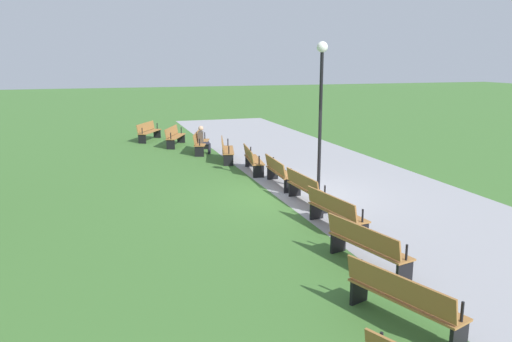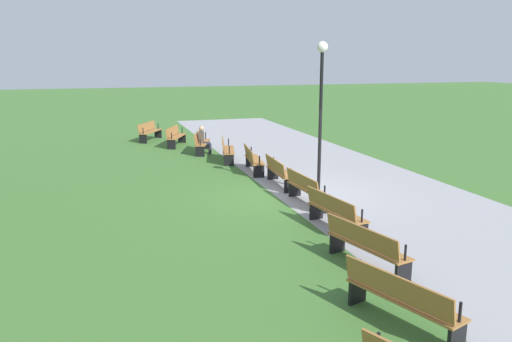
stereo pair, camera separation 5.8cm
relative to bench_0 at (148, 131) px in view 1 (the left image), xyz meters
The scene contains 14 objects.
ground_plane 12.09m from the bench_0, 14.94° to the left, with size 120.00×120.00×0.00m, color #3D6B2D.
path_paving 12.87m from the bench_0, 24.88° to the left, with size 38.53×5.82×0.01m, color #939399.
bench_0 is the anchor object (origin of this frame).
bench_1 2.21m from the bench_0, 26.59° to the left, with size 1.97×1.23×0.89m.
bench_2 4.42m from the bench_0, 23.93° to the left, with size 2.00×1.07×0.89m.
bench_3 6.63m from the bench_0, 21.27° to the left, with size 2.01×0.91×0.89m.
bench_4 8.81m from the bench_0, 18.61° to the left, with size 2.00×0.74×0.89m.
bench_5 10.98m from the bench_0, 15.95° to the left, with size 1.97×0.56×0.89m.
bench_6 13.13m from the bench_0, 13.29° to the left, with size 1.97×0.56×0.89m.
bench_7 15.25m from the bench_0, 10.63° to the left, with size 2.00×0.74×0.89m.
bench_8 17.33m from the bench_0, ahead, with size 2.01×0.91×0.89m.
bench_9 19.38m from the bench_0, ahead, with size 2.00×1.07×0.89m.
person_seated 4.69m from the bench_0, 23.43° to the left, with size 0.45×0.59×1.20m.
lamp_post 12.57m from the bench_0, 18.47° to the left, with size 0.32×0.32×4.47m.
Camera 1 is at (13.62, -5.53, 3.99)m, focal length 35.46 mm.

